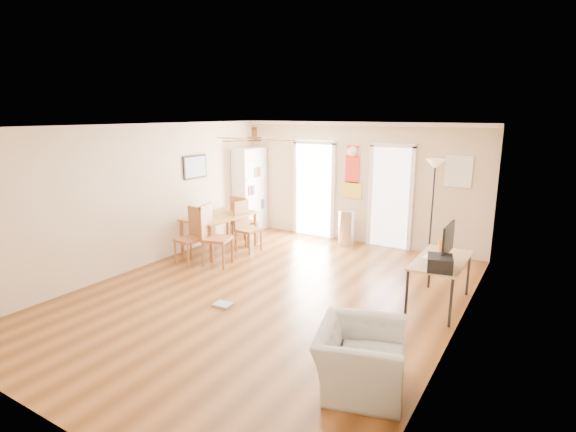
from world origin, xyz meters
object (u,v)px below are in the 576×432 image
Objects in this scene: computer_desk at (439,282)px; printer at (440,263)px; armchair at (360,358)px; dining_chair_near at (189,236)px; wastebasket_b at (339,345)px; dining_chair_right_b at (217,236)px; torchiere_lamp at (432,210)px; wastebasket_a at (346,327)px; dining_table at (220,233)px; dining_chair_right_a at (248,227)px; bookshelf at (250,190)px; trash_can at (347,228)px; dining_chair_far at (245,220)px.

printer is (0.08, -0.48, 0.46)m from computer_desk.
printer is 0.38× the size of armchair.
computer_desk is at bearing -20.42° from armchair.
dining_chair_near is 3.83× the size of wastebasket_b.
dining_chair_right_b is 1.14× the size of armchair.
torchiere_lamp is 3.90m from wastebasket_a.
dining_chair_right_a is (0.55, 0.24, 0.14)m from dining_table.
printer is at bearing 65.02° from wastebasket_b.
bookshelf is 1.33× the size of dining_table.
bookshelf is at bearing 138.42° from wastebasket_a.
computer_desk is at bearing -41.69° from trash_can.
bookshelf is at bearing 30.49° from armchair.
printer is (2.53, -2.66, 0.44)m from trash_can.
torchiere_lamp is (1.76, -0.00, 0.60)m from trash_can.
torchiere_lamp is at bearing 107.43° from computer_desk.
torchiere_lamp is 1.96× the size of armchair.
dining_chair_right_a reaches higher than armchair.
wastebasket_a is (-0.75, -1.63, -0.21)m from computer_desk.
wastebasket_b is at bearing -133.30° from dining_chair_right_b.
dining_chair_far reaches higher than trash_can.
trash_can is 1.98× the size of printer.
torchiere_lamp is (3.80, 2.67, 0.45)m from dining_chair_near.
dining_chair_near reaches higher than wastebasket_b.
printer is at bearing -44.46° from bookshelf.
wastebasket_b is (4.25, -4.10, -0.85)m from bookshelf.
printer is 1.25× the size of wastebasket_a.
wastebasket_b is at bearing -33.01° from dining_table.
wastebasket_a is at bearing 148.44° from dining_chair_far.
dining_chair_right_a is 0.57m from dining_chair_far.
wastebasket_a is at bearing 16.79° from armchair.
dining_chair_right_b is at bearing -53.17° from dining_table.
wastebasket_a is (1.69, -3.81, -0.22)m from trash_can.
computer_desk reaches higher than wastebasket_a.
dining_table is 1.32× the size of dining_chair_right_b.
dining_table is 1.43× the size of dining_chair_near.
wastebasket_b is (3.31, -1.78, -0.43)m from dining_chair_right_b.
wastebasket_b is at bearing -67.03° from trash_can.
dining_chair_far is at bearing 146.22° from printer.
dining_table is at bearing 21.72° from dining_chair_right_b.
dining_chair_right_a reaches higher than printer.
dining_chair_right_b is 1.06× the size of dining_chair_far.
wastebasket_a is (3.21, -1.35, -0.41)m from dining_chair_right_b.
computer_desk is (0.68, -2.18, -0.61)m from torchiere_lamp.
trash_can is 0.56× the size of computer_desk.
dining_chair_right_b is at bearing 162.98° from printer.
dining_table is 1.41× the size of dining_chair_far.
wastebasket_b is at bearing 30.11° from armchair.
trash_can is at bearing 119.38° from printer.
dining_chair_near is 0.99× the size of dining_chair_far.
bookshelf is at bearing 106.82° from dining_chair_near.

